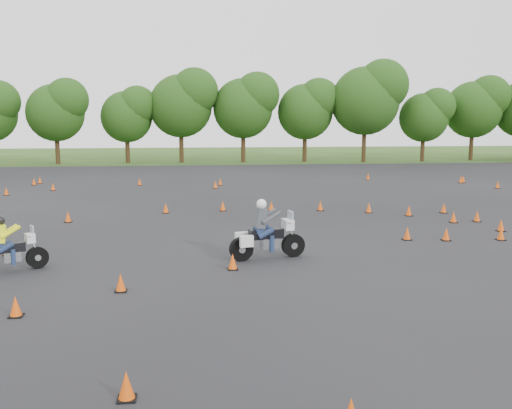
{
  "coord_description": "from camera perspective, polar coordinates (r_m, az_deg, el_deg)",
  "views": [
    {
      "loc": [
        -2.31,
        -16.97,
        4.41
      ],
      "look_at": [
        0.0,
        4.0,
        1.2
      ],
      "focal_mm": 40.0,
      "sensor_mm": 36.0,
      "label": 1
    }
  ],
  "objects": [
    {
      "name": "treeline",
      "position": [
        51.98,
        -1.27,
        8.78
      ],
      "size": [
        86.98,
        32.32,
        10.63
      ],
      "color": "#204313",
      "rests_on": "ground"
    },
    {
      "name": "rider_yellow",
      "position": [
        17.84,
        -23.44,
        -3.66
      ],
      "size": [
        2.19,
        1.57,
        1.64
      ],
      "primitive_type": null,
      "rotation": [
        0.0,
        0.0,
        0.48
      ],
      "color": "#F2FD16",
      "rests_on": "ground"
    },
    {
      "name": "asphalt_pad",
      "position": [
        23.5,
        -0.54,
        -2.15
      ],
      "size": [
        62.0,
        62.0,
        0.0
      ],
      "primitive_type": "plane",
      "color": "black",
      "rests_on": "ground"
    },
    {
      "name": "rider_grey",
      "position": [
        17.9,
        1.17,
        -2.45
      ],
      "size": [
        2.58,
        1.28,
        1.91
      ],
      "primitive_type": null,
      "rotation": [
        0.0,
        0.0,
        0.22
      ],
      "color": "#404348",
      "rests_on": "ground"
    },
    {
      "name": "ground",
      "position": [
        17.68,
        1.43,
        -5.79
      ],
      "size": [
        140.0,
        140.0,
        0.0
      ],
      "primitive_type": "plane",
      "color": "#2D5119",
      "rests_on": "ground"
    },
    {
      "name": "traffic_cones",
      "position": [
        23.91,
        0.62,
        -1.42
      ],
      "size": [
        36.27,
        33.24,
        0.45
      ],
      "color": "#E14C09",
      "rests_on": "asphalt_pad"
    }
  ]
}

